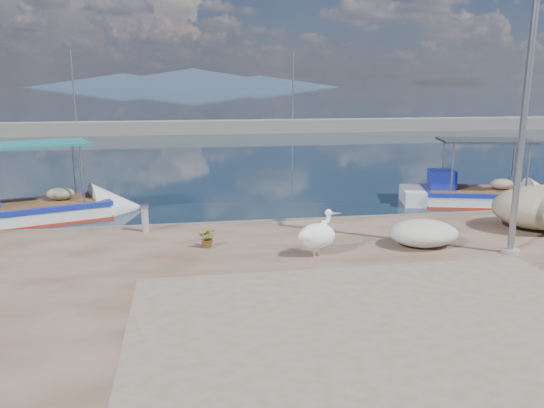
{
  "coord_description": "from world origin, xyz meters",
  "views": [
    {
      "loc": [
        -2.38,
        -10.62,
        4.64
      ],
      "look_at": [
        0.0,
        3.8,
        1.3
      ],
      "focal_mm": 35.0,
      "sensor_mm": 36.0,
      "label": 1
    }
  ],
  "objects_px": {
    "pelican": "(318,235)",
    "bollard_near": "(145,217)",
    "boat_right": "(479,198)",
    "lamp_post": "(523,120)",
    "boat_left": "(36,214)"
  },
  "relations": [
    {
      "from": "boat_left",
      "to": "lamp_post",
      "type": "distance_m",
      "value": 15.4
    },
    {
      "from": "boat_right",
      "to": "bollard_near",
      "type": "relative_size",
      "value": 8.35
    },
    {
      "from": "pelican",
      "to": "lamp_post",
      "type": "distance_m",
      "value": 5.58
    },
    {
      "from": "boat_left",
      "to": "bollard_near",
      "type": "relative_size",
      "value": 8.8
    },
    {
      "from": "bollard_near",
      "to": "boat_right",
      "type": "bearing_deg",
      "value": 16.42
    },
    {
      "from": "boat_left",
      "to": "bollard_near",
      "type": "xyz_separation_m",
      "value": [
        3.96,
        -3.85,
        0.68
      ]
    },
    {
      "from": "pelican",
      "to": "bollard_near",
      "type": "relative_size",
      "value": 1.55
    },
    {
      "from": "boat_left",
      "to": "pelican",
      "type": "bearing_deg",
      "value": -59.0
    },
    {
      "from": "pelican",
      "to": "bollard_near",
      "type": "xyz_separation_m",
      "value": [
        -4.31,
        2.95,
        -0.12
      ]
    },
    {
      "from": "boat_right",
      "to": "lamp_post",
      "type": "relative_size",
      "value": 0.93
    },
    {
      "from": "boat_right",
      "to": "bollard_near",
      "type": "distance_m",
      "value": 13.04
    },
    {
      "from": "bollard_near",
      "to": "pelican",
      "type": "bearing_deg",
      "value": -34.41
    },
    {
      "from": "boat_right",
      "to": "pelican",
      "type": "bearing_deg",
      "value": -126.18
    },
    {
      "from": "lamp_post",
      "to": "bollard_near",
      "type": "relative_size",
      "value": 9.01
    },
    {
      "from": "boat_left",
      "to": "lamp_post",
      "type": "relative_size",
      "value": 0.98
    }
  ]
}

